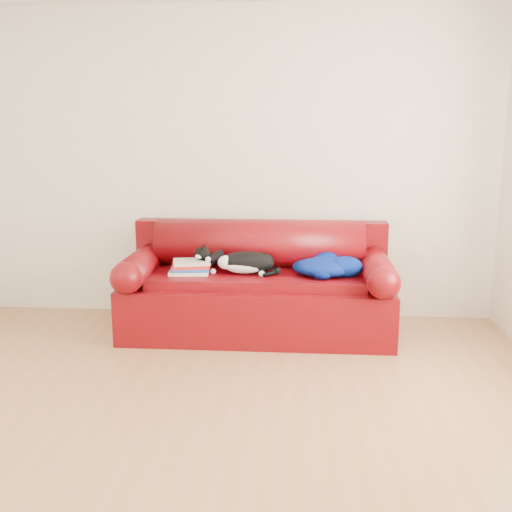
{
  "coord_description": "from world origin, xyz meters",
  "views": [
    {
      "loc": [
        0.62,
        -3.09,
        1.62
      ],
      "look_at": [
        0.28,
        1.35,
        0.66
      ],
      "focal_mm": 42.0,
      "sensor_mm": 36.0,
      "label": 1
    }
  ],
  "objects_px": {
    "sofa_base": "(257,304)",
    "blanket": "(326,266)",
    "cat": "(246,263)",
    "book_stack": "(191,267)"
  },
  "relations": [
    {
      "from": "sofa_base",
      "to": "cat",
      "type": "distance_m",
      "value": 0.36
    },
    {
      "from": "sofa_base",
      "to": "blanket",
      "type": "bearing_deg",
      "value": -6.12
    },
    {
      "from": "sofa_base",
      "to": "cat",
      "type": "bearing_deg",
      "value": -143.26
    },
    {
      "from": "book_stack",
      "to": "blanket",
      "type": "bearing_deg",
      "value": 1.21
    },
    {
      "from": "sofa_base",
      "to": "cat",
      "type": "relative_size",
      "value": 3.45
    },
    {
      "from": "cat",
      "to": "blanket",
      "type": "xyz_separation_m",
      "value": [
        0.62,
        0.01,
        -0.01
      ]
    },
    {
      "from": "book_stack",
      "to": "blanket",
      "type": "distance_m",
      "value": 1.06
    },
    {
      "from": "blanket",
      "to": "cat",
      "type": "bearing_deg",
      "value": -179.41
    },
    {
      "from": "cat",
      "to": "blanket",
      "type": "bearing_deg",
      "value": -2.03
    },
    {
      "from": "sofa_base",
      "to": "book_stack",
      "type": "xyz_separation_m",
      "value": [
        -0.52,
        -0.08,
        0.31
      ]
    }
  ]
}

